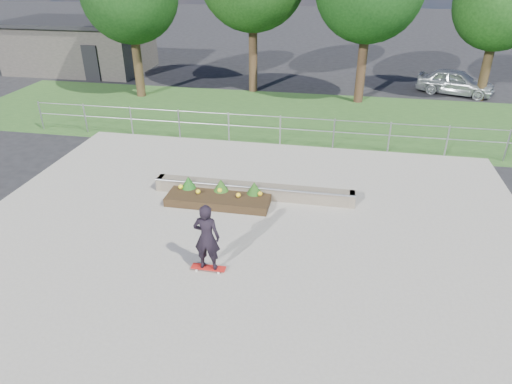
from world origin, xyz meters
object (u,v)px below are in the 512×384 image
planter_bed (220,195)px  parked_car (455,82)px  grind_ledge (253,191)px  skateboarder (207,238)px

planter_bed → parked_car: parked_car is taller
grind_ledge → skateboarder: 3.80m
grind_ledge → skateboarder: bearing=-95.0°
planter_bed → skateboarder: bearing=-79.7°
planter_bed → skateboarder: skateboarder is taller
parked_car → planter_bed: bearing=165.1°
grind_ledge → planter_bed: 1.03m
grind_ledge → planter_bed: planter_bed is taller
planter_bed → grind_ledge: bearing=26.3°
planter_bed → parked_car: 16.39m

